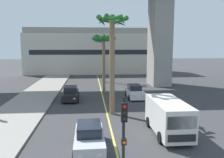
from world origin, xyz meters
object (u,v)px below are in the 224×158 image
(car_queue_third, at_px, (135,92))
(traffic_light_median_near, at_px, (124,134))
(car_queue_front, at_px, (71,94))
(car_queue_second, at_px, (89,138))
(delivery_van, at_px, (168,116))
(palm_tree_far_median, at_px, (104,45))
(palm_tree_near_median, at_px, (112,40))
(palm_tree_mid_median, at_px, (104,44))

(car_queue_third, xyz_separation_m, traffic_light_median_near, (-3.91, -18.15, 1.99))
(car_queue_front, bearing_deg, car_queue_third, 3.57)
(car_queue_second, relative_size, delivery_van, 0.78)
(palm_tree_far_median, bearing_deg, palm_tree_near_median, -88.85)
(car_queue_third, height_order, traffic_light_median_near, traffic_light_median_near)
(car_queue_front, height_order, car_queue_second, same)
(car_queue_second, height_order, delivery_van, delivery_van)
(palm_tree_mid_median, bearing_deg, palm_tree_near_median, -91.09)
(car_queue_third, relative_size, palm_tree_mid_median, 0.51)
(palm_tree_near_median, bearing_deg, car_queue_second, -105.75)
(car_queue_second, relative_size, traffic_light_median_near, 0.98)
(palm_tree_mid_median, bearing_deg, car_queue_front, -108.99)
(car_queue_front, relative_size, palm_tree_far_median, 0.56)
(car_queue_front, distance_m, car_queue_third, 7.45)
(delivery_van, height_order, palm_tree_near_median, palm_tree_near_median)
(car_queue_front, xyz_separation_m, traffic_light_median_near, (3.52, -17.68, 1.99))
(car_queue_third, relative_size, traffic_light_median_near, 0.98)
(car_queue_second, xyz_separation_m, palm_tree_near_median, (2.05, 7.28, 5.91))
(car_queue_second, relative_size, palm_tree_mid_median, 0.51)
(palm_tree_near_median, bearing_deg, traffic_light_median_near, -93.21)
(car_queue_second, height_order, traffic_light_median_near, traffic_light_median_near)
(delivery_van, xyz_separation_m, traffic_light_median_near, (-4.06, -6.61, 1.43))
(delivery_van, relative_size, palm_tree_mid_median, 0.65)
(car_queue_front, xyz_separation_m, palm_tree_far_median, (4.00, 3.56, 5.49))
(traffic_light_median_near, bearing_deg, car_queue_third, 77.85)
(car_queue_third, height_order, palm_tree_mid_median, palm_tree_mid_median)
(car_queue_third, distance_m, palm_tree_mid_median, 14.26)
(traffic_light_median_near, xyz_separation_m, palm_tree_far_median, (0.48, 21.25, 3.49))
(car_queue_front, distance_m, delivery_van, 13.44)
(car_queue_third, height_order, palm_tree_far_median, palm_tree_far_median)
(traffic_light_median_near, height_order, palm_tree_far_median, palm_tree_far_median)
(traffic_light_median_near, bearing_deg, car_queue_second, 106.86)
(palm_tree_near_median, distance_m, palm_tree_mid_median, 19.06)
(delivery_van, relative_size, palm_tree_near_median, 0.60)
(palm_tree_near_median, relative_size, palm_tree_mid_median, 1.10)
(car_queue_front, relative_size, traffic_light_median_near, 0.99)
(traffic_light_median_near, distance_m, palm_tree_far_median, 21.54)
(palm_tree_mid_median, xyz_separation_m, palm_tree_far_median, (-0.55, -9.67, -0.18))
(delivery_van, relative_size, palm_tree_far_median, 0.71)
(car_queue_third, bearing_deg, car_queue_front, -176.43)
(palm_tree_far_median, bearing_deg, delivery_van, -76.24)
(car_queue_front, relative_size, palm_tree_mid_median, 0.52)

